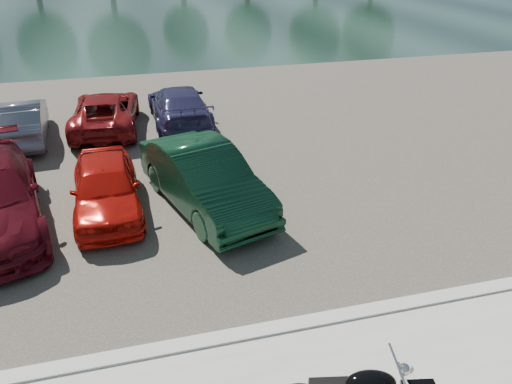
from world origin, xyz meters
TOP-DOWN VIEW (x-y plane):
  - kerb at (0.00, 2.00)m, footprint 60.00×0.30m
  - parking_lot at (0.00, 11.00)m, footprint 60.00×18.00m
  - river at (0.00, 40.00)m, footprint 120.00×40.00m
  - car_4 at (-3.33, 6.97)m, footprint 1.69×3.89m
  - car_5 at (-1.02, 6.61)m, footprint 2.89×4.92m
  - car_9 at (-5.96, 12.42)m, footprint 1.70×4.09m
  - car_10 at (-3.38, 12.85)m, footprint 2.41×4.64m
  - car_11 at (-0.90, 12.65)m, footprint 1.98×4.66m

SIDE VIEW (x-z plane):
  - river at x=0.00m, z-range 0.00..0.00m
  - parking_lot at x=0.00m, z-range 0.00..0.04m
  - kerb at x=0.00m, z-range 0.00..0.14m
  - car_10 at x=-3.38m, z-range 0.04..1.29m
  - car_4 at x=-3.33m, z-range 0.04..1.35m
  - car_9 at x=-5.96m, z-range 0.04..1.36m
  - car_11 at x=-0.90m, z-range 0.04..1.38m
  - car_5 at x=-1.02m, z-range 0.04..1.57m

